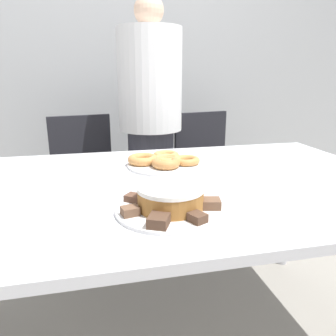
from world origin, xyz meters
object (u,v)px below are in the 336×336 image
at_px(person_standing, 151,123).
at_px(office_chair_left, 87,190).
at_px(plate_donuts, 167,165).
at_px(office_chair_right, 209,181).
at_px(plate_cake, 169,209).
at_px(frosted_cake, 169,197).

bearing_deg(person_standing, office_chair_left, -175.83).
height_order(office_chair_left, plate_donuts, office_chair_left).
bearing_deg(office_chair_right, plate_cake, -125.80).
bearing_deg(frosted_cake, person_standing, 82.63).
bearing_deg(office_chair_right, plate_donuts, -133.26).
relative_size(office_chair_left, frosted_cake, 4.47).
height_order(person_standing, plate_cake, person_standing).
bearing_deg(office_chair_right, office_chair_left, 169.51).
bearing_deg(office_chair_right, person_standing, 165.11).
height_order(office_chair_right, frosted_cake, office_chair_right).
bearing_deg(plate_cake, frosted_cake, 0.00).
relative_size(office_chair_left, office_chair_right, 1.00).
distance_m(person_standing, office_chair_right, 0.58).
bearing_deg(frosted_cake, plate_donuts, 77.99).
xyz_separation_m(office_chair_right, plate_donuts, (-0.46, -0.72, 0.34)).
distance_m(person_standing, office_chair_left, 0.59).
height_order(office_chair_right, plate_donuts, office_chair_right).
height_order(plate_cake, frosted_cake, frosted_cake).
bearing_deg(office_chair_left, person_standing, -5.50).
bearing_deg(plate_donuts, office_chair_left, 117.12).
distance_m(plate_cake, plate_donuts, 0.48).
bearing_deg(office_chair_left, frosted_cake, -86.98).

